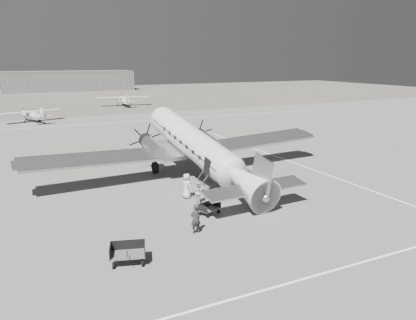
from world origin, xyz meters
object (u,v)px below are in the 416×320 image
object	(u,v)px
baggage_cart_near	(210,209)
ground_crew	(196,219)
dc3_airliner	(198,149)
passenger	(187,186)
baggage_cart_far	(128,254)
hangar_main	(69,81)
light_plane_right	(124,101)
ramp_agent	(199,192)
light_plane_left	(32,116)

from	to	relation	value
baggage_cart_near	ground_crew	bearing A→B (deg)	-151.67
baggage_cart_near	ground_crew	world-z (taller)	ground_crew
dc3_airliner	passenger	size ratio (longest dim) A/B	15.05
baggage_cart_near	baggage_cart_far	bearing A→B (deg)	-167.70
hangar_main	light_plane_right	world-z (taller)	hangar_main
light_plane_right	baggage_cart_far	distance (m)	75.05
baggage_cart_far	ramp_agent	distance (m)	9.81
dc3_airliner	light_plane_left	bearing A→B (deg)	101.28
light_plane_left	baggage_cart_near	bearing A→B (deg)	-100.74
light_plane_right	ground_crew	xyz separation A→B (m)	(-13.70, -70.81, -0.30)
baggage_cart_near	hangar_main	bearing A→B (deg)	66.59
dc3_airliner	light_plane_right	bearing A→B (deg)	78.30
light_plane_right	ramp_agent	bearing A→B (deg)	-93.42
dc3_airliner	ramp_agent	world-z (taller)	dc3_airliner
baggage_cart_near	dc3_airliner	bearing A→B (deg)	50.71
baggage_cart_far	ramp_agent	world-z (taller)	ramp_agent
baggage_cart_near	ramp_agent	xyz separation A→B (m)	(0.33, 2.44, 0.40)
baggage_cart_near	passenger	world-z (taller)	passenger
passenger	dc3_airliner	bearing A→B (deg)	-50.13
baggage_cart_near	ground_crew	size ratio (longest dim) A/B	0.79
light_plane_right	ground_crew	world-z (taller)	light_plane_right
light_plane_left	passenger	distance (m)	47.83
light_plane_left	passenger	xyz separation A→B (m)	(8.37, -47.09, -0.10)
dc3_airliner	hangar_main	bearing A→B (deg)	84.55
passenger	light_plane_right	bearing A→B (deg)	-26.17
baggage_cart_far	hangar_main	bearing A→B (deg)	100.27
hangar_main	ramp_agent	distance (m)	122.27
baggage_cart_near	baggage_cart_far	size ratio (longest dim) A/B	0.77
dc3_airliner	passenger	bearing A→B (deg)	-127.58
light_plane_left	light_plane_right	bearing A→B (deg)	21.05
light_plane_right	baggage_cart_near	xyz separation A→B (m)	(-11.61, -68.44, -0.81)
ground_crew	hangar_main	bearing A→B (deg)	-100.00
light_plane_right	passenger	bearing A→B (deg)	-93.98
hangar_main	ground_crew	world-z (taller)	hangar_main
dc3_airliner	ground_crew	size ratio (longest dim) A/B	15.71
light_plane_left	baggage_cart_near	world-z (taller)	light_plane_left
ground_crew	ramp_agent	distance (m)	5.38
baggage_cart_far	dc3_airliner	bearing A→B (deg)	68.52
baggage_cart_far	passenger	world-z (taller)	passenger
light_plane_right	dc3_airliner	bearing A→B (deg)	-92.05
light_plane_left	ramp_agent	distance (m)	49.21
baggage_cart_near	light_plane_right	bearing A→B (deg)	60.18
hangar_main	ramp_agent	xyz separation A→B (m)	(-6.66, -122.06, -2.49)
dc3_airliner	baggage_cart_near	size ratio (longest dim) A/B	19.99
hangar_main	passenger	bearing A→B (deg)	-93.36
dc3_airliner	light_plane_left	size ratio (longest dim) A/B	2.84
hangar_main	baggage_cart_far	world-z (taller)	hangar_main
light_plane_left	passenger	bearing A→B (deg)	-100.11
light_plane_right	baggage_cart_near	size ratio (longest dim) A/B	8.10
dc3_airliner	passenger	xyz separation A→B (m)	(-2.85, -4.18, -1.80)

